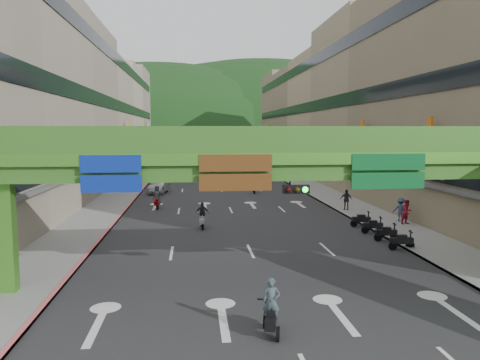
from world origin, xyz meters
name	(u,v)px	position (x,y,z in m)	size (l,w,h in m)	color
ground	(296,347)	(0.00, 0.00, 0.00)	(320.00, 320.00, 0.00)	black
road_slab	(217,181)	(0.00, 50.00, 0.01)	(18.00, 140.00, 0.02)	#28282B
sidewalk_left	(136,181)	(-11.00, 50.00, 0.07)	(4.00, 140.00, 0.15)	gray
sidewalk_right	(295,180)	(11.00, 50.00, 0.07)	(4.00, 140.00, 0.15)	gray
curb_left	(150,181)	(-9.10, 50.00, 0.09)	(0.20, 140.00, 0.18)	#CC5959
curb_right	(282,180)	(9.10, 50.00, 0.09)	(0.20, 140.00, 0.18)	gray
building_row_left	(73,111)	(-18.93, 50.00, 9.46)	(12.80, 95.00, 19.00)	#9E937F
building_row_right	(352,112)	(18.93, 50.00, 9.46)	(12.80, 95.00, 19.00)	gray
overpass_near	(292,171)	(0.93, 5.38, 5.21)	(28.00, 12.27, 7.10)	#4C9E2D
overpass_far	(212,140)	(0.00, 65.00, 5.40)	(28.00, 2.20, 7.10)	#4C9E2D
hill_left	(161,149)	(-15.00, 160.00, 0.00)	(168.00, 140.00, 112.00)	#1C4419
hill_right	(261,147)	(25.00, 180.00, 0.00)	(208.00, 176.00, 128.00)	#1C4419
bunting_string	(227,141)	(0.00, 30.00, 5.96)	(26.00, 0.36, 0.47)	black
scooter_rider_near	(271,309)	(-0.65, 1.00, 0.91)	(0.74, 1.58, 1.97)	black
scooter_rider_mid	(254,185)	(3.46, 36.89, 0.96)	(0.78, 1.60, 1.88)	black
scooter_rider_left	(202,215)	(-2.63, 18.60, 0.94)	(0.94, 1.60, 1.91)	gray
scooter_rider_far	(157,197)	(-6.43, 27.41, 1.06)	(0.91, 1.60, 2.09)	#860005
parked_scooter_row	(379,229)	(8.80, 14.77, 0.52)	(1.60, 7.15, 1.08)	black
car_silver	(159,187)	(-7.00, 37.90, 0.73)	(1.54, 4.43, 1.46)	#95969C
car_yellow	(203,165)	(-1.39, 71.91, 0.61)	(1.44, 3.57, 1.22)	gold
pedestrian_red	(407,214)	(12.20, 18.00, 0.90)	(0.87, 0.68, 1.79)	maroon
pedestrian_dark	(346,201)	(9.80, 24.43, 0.88)	(1.03, 0.43, 1.76)	#22232B
pedestrian_blue	(401,211)	(12.20, 19.06, 0.89)	(0.83, 0.53, 1.78)	#2E4259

